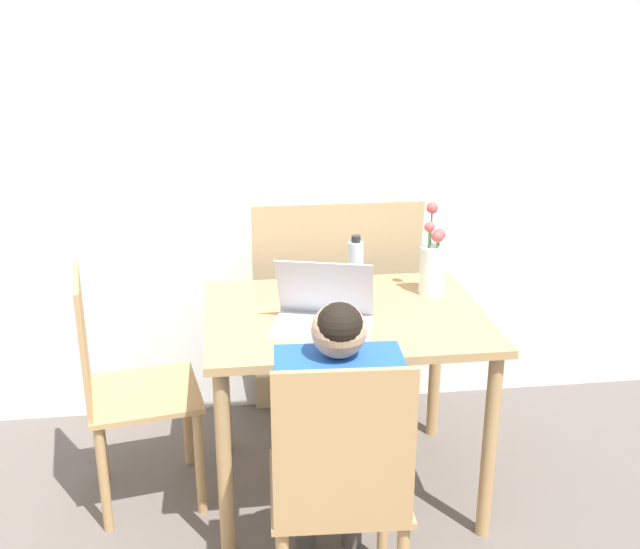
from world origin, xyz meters
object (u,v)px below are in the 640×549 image
person_seated (336,420)px  chair_occupied (340,491)px  water_bottle (356,270)px  chair_spare (123,388)px  flower_vase (433,264)px  laptop (323,311)px

person_seated → chair_occupied: bearing=90.0°
person_seated → water_bottle: bearing=-101.1°
chair_spare → person_seated: person_seated is taller
chair_spare → chair_occupied: bearing=-146.1°
flower_vase → chair_spare: bearing=-174.5°
flower_vase → water_bottle: size_ratio=1.43×
person_seated → water_bottle: 0.75m
chair_spare → flower_vase: flower_vase is taller
chair_spare → flower_vase: size_ratio=2.57×
person_seated → water_bottle: person_seated is taller
chair_spare → person_seated: bearing=-140.6°
laptop → chair_spare: bearing=-174.9°
laptop → water_bottle: size_ratio=1.57×
person_seated → laptop: person_seated is taller
chair_occupied → laptop: size_ratio=2.34×
water_bottle → laptop: bearing=-123.2°
chair_occupied → person_seated: (0.01, 0.12, 0.16)m
chair_spare → person_seated: 0.93m
person_seated → flower_vase: size_ratio=2.88×
chair_occupied → chair_spare: bearing=-43.0°
chair_spare → laptop: size_ratio=2.34×
laptop → flower_vase: size_ratio=1.10×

